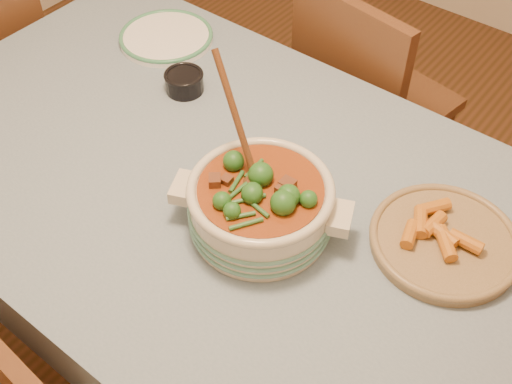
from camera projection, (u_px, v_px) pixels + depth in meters
floor at (216, 328)px, 2.13m from camera, size 4.50×4.50×0.00m
dining_table at (205, 193)px, 1.64m from camera, size 1.68×1.08×0.76m
stew_casserole at (260, 202)px, 1.39m from camera, size 0.41×0.41×0.38m
white_plate at (166, 37)px, 1.93m from camera, size 0.31×0.31×0.02m
condiment_bowl at (184, 81)px, 1.75m from camera, size 0.13×0.13×0.06m
fried_plate at (445, 239)px, 1.39m from camera, size 0.41×0.41×0.05m
chair_far at (363, 98)px, 2.12m from camera, size 0.49×0.49×0.92m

